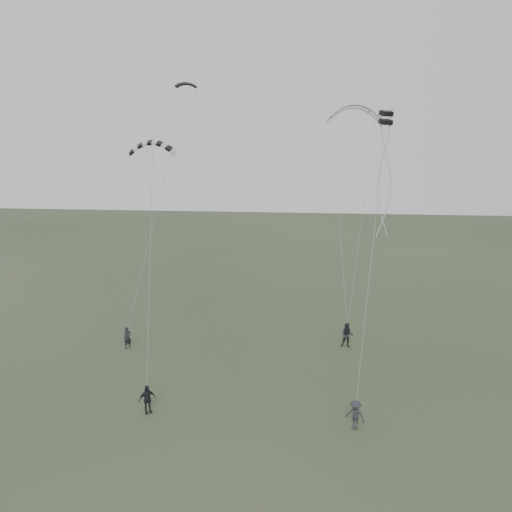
# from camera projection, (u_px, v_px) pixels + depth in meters

# --- Properties ---
(ground) EXTENTS (140.00, 140.00, 0.00)m
(ground) POSITION_uv_depth(u_px,v_px,m) (234.00, 406.00, 27.46)
(ground) COLOR #34432B
(ground) RESTS_ON ground
(flyer_left) EXTENTS (0.66, 0.67, 1.56)m
(flyer_left) POSITION_uv_depth(u_px,v_px,m) (128.00, 338.00, 34.68)
(flyer_left) COLOR black
(flyer_left) RESTS_ON ground
(flyer_right) EXTENTS (0.92, 0.76, 1.75)m
(flyer_right) POSITION_uv_depth(u_px,v_px,m) (347.00, 335.00, 34.85)
(flyer_right) COLOR black
(flyer_right) RESTS_ON ground
(flyer_center) EXTENTS (0.97, 0.87, 1.58)m
(flyer_center) POSITION_uv_depth(u_px,v_px,m) (147.00, 399.00, 26.60)
(flyer_center) COLOR black
(flyer_center) RESTS_ON ground
(flyer_far) EXTENTS (1.16, 1.00, 1.56)m
(flyer_far) POSITION_uv_depth(u_px,v_px,m) (355.00, 415.00, 25.14)
(flyer_far) COLOR #2B2B31
(flyer_far) RESTS_ON ground
(kite_dark_small) EXTENTS (1.61, 1.10, 0.62)m
(kite_dark_small) POSITION_uv_depth(u_px,v_px,m) (186.00, 84.00, 34.47)
(kite_dark_small) COLOR black
(kite_dark_small) RESTS_ON flyer_left
(kite_pale_large) EXTENTS (4.03, 1.93, 1.72)m
(kite_pale_large) POSITION_uv_depth(u_px,v_px,m) (354.00, 107.00, 35.45)
(kite_pale_large) COLOR #A6A8AB
(kite_pale_large) RESTS_ON flyer_right
(kite_striped) EXTENTS (2.69, 1.26, 1.18)m
(kite_striped) POSITION_uv_depth(u_px,v_px,m) (152.00, 143.00, 27.48)
(kite_striped) COLOR black
(kite_striped) RESTS_ON flyer_center
(kite_box) EXTENTS (0.80, 0.86, 0.78)m
(kite_box) POSITION_uv_depth(u_px,v_px,m) (386.00, 118.00, 26.85)
(kite_box) COLOR black
(kite_box) RESTS_ON flyer_far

